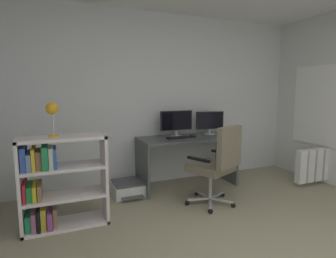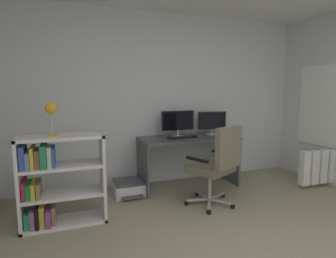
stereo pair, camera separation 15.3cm
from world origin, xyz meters
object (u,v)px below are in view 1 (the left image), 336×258
monitor_main (176,122)px  computer_mouse (193,136)px  printer (128,188)px  radiator (321,164)px  monitor_secondary (210,121)px  keyboard (179,138)px  office_chair (217,162)px  desk (187,150)px  bookshelf (54,183)px  desk_lamp (52,111)px

monitor_main → computer_mouse: size_ratio=5.13×
printer → radiator: 2.98m
monitor_main → monitor_secondary: 0.58m
keyboard → office_chair: size_ratio=0.33×
desk → office_chair: (0.01, -0.81, 0.02)m
keyboard → bookshelf: (-1.69, -0.56, -0.28)m
monitor_secondary → keyboard: (-0.63, -0.17, -0.19)m
monitor_main → office_chair: monitor_main is taller
desk → monitor_secondary: bearing=14.9°
monitor_secondary → keyboard: monitor_secondary is taller
monitor_main → radiator: bearing=-21.7°
monitor_main → monitor_secondary: size_ratio=1.14×
printer → monitor_main: bearing=8.7°
keyboard → office_chair: bearing=-79.8°
monitor_main → keyboard: monitor_main is taller
computer_mouse → desk_lamp: size_ratio=0.28×
desk → desk_lamp: (-1.84, -0.61, 0.68)m
monitor_secondary → office_chair: monitor_secondary is taller
monitor_secondary → monitor_main: bearing=-180.0°
computer_mouse → office_chair: office_chair is taller
office_chair → desk_lamp: size_ratio=2.88×
bookshelf → printer: (0.94, 0.61, -0.39)m
desk → keyboard: (-0.17, -0.05, 0.21)m
bookshelf → radiator: bearing=-1.4°
desk → computer_mouse: computer_mouse is taller
computer_mouse → keyboard: bearing=-176.5°
monitor_main → bookshelf: size_ratio=0.53×
desk → monitor_main: (-0.12, 0.12, 0.43)m
desk → office_chair: bearing=-89.0°
printer → monitor_secondary: bearing=5.1°
monitor_secondary → computer_mouse: 0.47m
desk_lamp → printer: (0.92, 0.61, -1.15)m
keyboard → monitor_secondary: bearing=12.1°
desk_lamp → monitor_secondary: bearing=17.7°
computer_mouse → desk_lamp: 2.03m
computer_mouse → office_chair: (-0.05, -0.75, -0.20)m
desk → computer_mouse: (0.06, -0.06, 0.22)m
desk → bookshelf: bookshelf is taller
printer → radiator: radiator is taller
bookshelf → printer: bearing=33.2°
computer_mouse → radiator: bearing=-13.6°
desk_lamp → computer_mouse: bearing=16.2°
monitor_secondary → radiator: size_ratio=0.46×
radiator → office_chair: bearing=-177.2°
bookshelf → computer_mouse: bearing=16.1°
monitor_secondary → keyboard: size_ratio=1.33×
office_chair → radiator: size_ratio=1.05×
monitor_secondary → office_chair: 1.10m
keyboard → radiator: size_ratio=0.35×
monitor_secondary → computer_mouse: (-0.40, -0.18, -0.18)m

